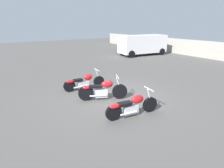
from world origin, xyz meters
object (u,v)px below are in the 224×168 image
object	(u,v)px
motorcycle_slot_0	(84,82)
motorcycle_slot_2	(132,106)
parked_van	(143,44)
motorcycle_slot_1	(102,90)

from	to	relation	value
motorcycle_slot_0	motorcycle_slot_2	distance (m)	3.45
motorcycle_slot_0	motorcycle_slot_2	world-z (taller)	motorcycle_slot_2
motorcycle_slot_2	parked_van	bearing A→B (deg)	144.60
motorcycle_slot_1	motorcycle_slot_2	distance (m)	1.84
parked_van	motorcycle_slot_2	bearing A→B (deg)	-36.63
motorcycle_slot_0	parked_van	bearing A→B (deg)	127.82
motorcycle_slot_1	parked_van	size ratio (longest dim) A/B	0.38
motorcycle_slot_2	motorcycle_slot_1	bearing A→B (deg)	-166.81
motorcycle_slot_0	motorcycle_slot_1	bearing A→B (deg)	10.11
motorcycle_slot_0	parked_van	world-z (taller)	parked_van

